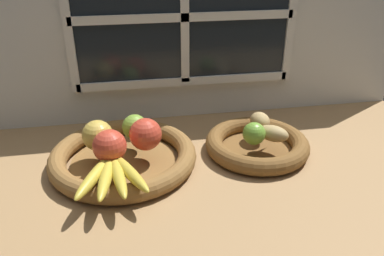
# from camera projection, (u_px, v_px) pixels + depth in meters

# --- Properties ---
(ground_plane) EXTENTS (1.40, 0.90, 0.03)m
(ground_plane) POSITION_uv_depth(u_px,v_px,m) (203.00, 167.00, 0.98)
(ground_plane) COLOR #9E774C
(back_wall) EXTENTS (1.40, 0.05, 0.55)m
(back_wall) POSITION_uv_depth(u_px,v_px,m) (184.00, 27.00, 1.10)
(back_wall) COLOR silver
(back_wall) RESTS_ON ground_plane
(fruit_bowl_left) EXTENTS (0.37, 0.37, 0.05)m
(fruit_bowl_left) POSITION_uv_depth(u_px,v_px,m) (123.00, 157.00, 0.95)
(fruit_bowl_left) COLOR brown
(fruit_bowl_left) RESTS_ON ground_plane
(fruit_bowl_right) EXTENTS (0.27, 0.27, 0.05)m
(fruit_bowl_right) POSITION_uv_depth(u_px,v_px,m) (257.00, 144.00, 1.01)
(fruit_bowl_right) COLOR brown
(fruit_bowl_right) RESTS_ON ground_plane
(apple_red_front) EXTENTS (0.08, 0.08, 0.08)m
(apple_red_front) POSITION_uv_depth(u_px,v_px,m) (110.00, 146.00, 0.87)
(apple_red_front) COLOR #CC422D
(apple_red_front) RESTS_ON fruit_bowl_left
(apple_red_right) EXTENTS (0.08, 0.08, 0.08)m
(apple_red_right) POSITION_uv_depth(u_px,v_px,m) (146.00, 134.00, 0.92)
(apple_red_right) COLOR #CC422D
(apple_red_right) RESTS_ON fruit_bowl_left
(apple_green_back) EXTENTS (0.06, 0.06, 0.06)m
(apple_green_back) POSITION_uv_depth(u_px,v_px,m) (135.00, 127.00, 0.97)
(apple_green_back) COLOR #7AA338
(apple_green_back) RESTS_ON fruit_bowl_left
(apple_golden_left) EXTENTS (0.08, 0.08, 0.08)m
(apple_golden_left) POSITION_uv_depth(u_px,v_px,m) (98.00, 135.00, 0.92)
(apple_golden_left) COLOR gold
(apple_golden_left) RESTS_ON fruit_bowl_left
(banana_bunch_front) EXTENTS (0.17, 0.19, 0.03)m
(banana_bunch_front) POSITION_uv_depth(u_px,v_px,m) (112.00, 174.00, 0.82)
(banana_bunch_front) COLOR gold
(banana_bunch_front) RESTS_ON fruit_bowl_left
(potato_small) EXTENTS (0.09, 0.09, 0.04)m
(potato_small) POSITION_uv_depth(u_px,v_px,m) (273.00, 134.00, 0.97)
(potato_small) COLOR tan
(potato_small) RESTS_ON fruit_bowl_right
(potato_back) EXTENTS (0.06, 0.07, 0.05)m
(potato_back) POSITION_uv_depth(u_px,v_px,m) (260.00, 121.00, 1.03)
(potato_back) COLOR tan
(potato_back) RESTS_ON fruit_bowl_right
(lime_near) EXTENTS (0.06, 0.06, 0.06)m
(lime_near) POSITION_uv_depth(u_px,v_px,m) (254.00, 134.00, 0.95)
(lime_near) COLOR #6B9E33
(lime_near) RESTS_ON fruit_bowl_right
(chili_pepper) EXTENTS (0.10, 0.07, 0.02)m
(chili_pepper) POSITION_uv_depth(u_px,v_px,m) (264.00, 134.00, 0.98)
(chili_pepper) COLOR red
(chili_pepper) RESTS_ON fruit_bowl_right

